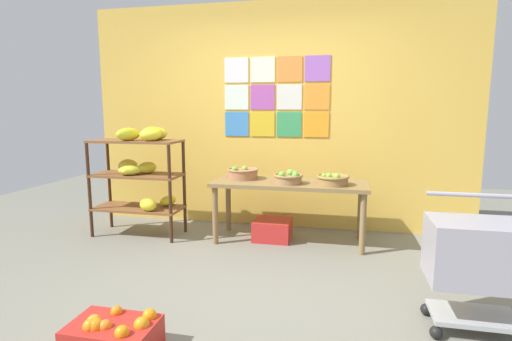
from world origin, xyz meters
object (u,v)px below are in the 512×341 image
at_px(banana_shelf_unit, 141,167).
at_px(produce_crate_under_table, 272,230).
at_px(fruit_basket_left, 243,173).
at_px(orange_crate_foreground, 113,336).
at_px(fruit_basket_back_right, 289,178).
at_px(display_table, 290,189).
at_px(fruit_basket_centre, 333,179).
at_px(shopping_cart, 479,257).

height_order(banana_shelf_unit, produce_crate_under_table, banana_shelf_unit).
xyz_separation_m(fruit_basket_left, orange_crate_foreground, (-0.22, -2.23, -0.61)).
bearing_deg(banana_shelf_unit, produce_crate_under_table, 5.89).
relative_size(banana_shelf_unit, produce_crate_under_table, 3.09).
height_order(banana_shelf_unit, fruit_basket_left, banana_shelf_unit).
bearing_deg(banana_shelf_unit, fruit_basket_back_right, 0.97).
xyz_separation_m(fruit_basket_back_right, produce_crate_under_table, (-0.19, 0.12, -0.60)).
relative_size(display_table, fruit_basket_left, 4.75).
xyz_separation_m(fruit_basket_back_right, fruit_basket_centre, (0.44, 0.01, -0.00)).
bearing_deg(fruit_basket_back_right, display_table, 91.43).
height_order(banana_shelf_unit, display_table, banana_shelf_unit).
bearing_deg(fruit_basket_back_right, produce_crate_under_table, 146.81).
bearing_deg(banana_shelf_unit, display_table, 4.56).
bearing_deg(fruit_basket_centre, banana_shelf_unit, -178.90).
bearing_deg(fruit_basket_back_right, orange_crate_foreground, -109.81).
relative_size(fruit_basket_left, fruit_basket_back_right, 1.13).
height_order(fruit_basket_centre, shopping_cart, shopping_cart).
height_order(banana_shelf_unit, fruit_basket_back_right, banana_shelf_unit).
xyz_separation_m(orange_crate_foreground, shopping_cart, (2.12, 0.69, 0.39)).
bearing_deg(produce_crate_under_table, shopping_cart, -43.82).
bearing_deg(produce_crate_under_table, orange_crate_foreground, -104.30).
relative_size(produce_crate_under_table, shopping_cart, 0.46).
relative_size(banana_shelf_unit, shopping_cart, 1.43).
distance_m(fruit_basket_centre, orange_crate_foreground, 2.47).
height_order(fruit_basket_left, orange_crate_foreground, fruit_basket_left).
height_order(fruit_basket_centre, orange_crate_foreground, fruit_basket_centre).
bearing_deg(fruit_basket_back_right, shopping_cart, -45.03).
relative_size(orange_crate_foreground, shopping_cart, 0.58).
bearing_deg(produce_crate_under_table, banana_shelf_unit, -174.11).
bearing_deg(display_table, produce_crate_under_table, 173.97).
relative_size(display_table, shopping_cart, 1.89).
distance_m(banana_shelf_unit, produce_crate_under_table, 1.61).
xyz_separation_m(fruit_basket_left, fruit_basket_back_right, (0.53, -0.16, -0.00)).
bearing_deg(produce_crate_under_table, fruit_basket_left, 173.08).
height_order(fruit_basket_centre, produce_crate_under_table, fruit_basket_centre).
height_order(banana_shelf_unit, orange_crate_foreground, banana_shelf_unit).
distance_m(banana_shelf_unit, shopping_cart, 3.32).
height_order(produce_crate_under_table, shopping_cart, shopping_cart).
bearing_deg(orange_crate_foreground, fruit_basket_left, 84.42).
bearing_deg(fruit_basket_centre, produce_crate_under_table, 170.11).
bearing_deg(orange_crate_foreground, display_table, 71.12).
bearing_deg(fruit_basket_centre, display_table, 168.55).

